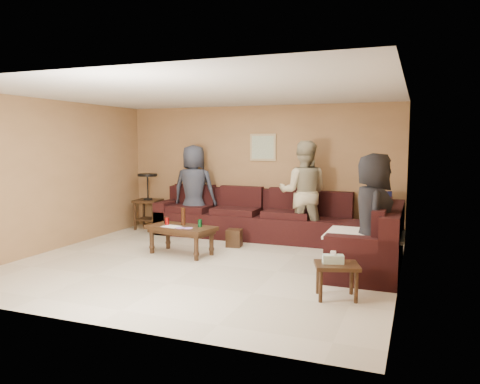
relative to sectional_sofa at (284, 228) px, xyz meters
The scene contains 10 objects.
room 2.18m from the sectional_sofa, 118.22° to the right, with size 5.60×5.50×2.50m.
sectional_sofa is the anchor object (origin of this frame).
coffee_table 1.79m from the sectional_sofa, 142.16° to the right, with size 1.19×0.75×0.74m.
end_table_left 3.20m from the sectional_sofa, 168.40° to the left, with size 0.56×0.56×1.15m.
side_table_right 2.67m from the sectional_sofa, 61.56° to the right, with size 0.59×0.53×0.55m.
waste_bin 0.88m from the sectional_sofa, 161.02° to the right, with size 0.25×0.25×0.30m, color #341F11.
wall_art 1.82m from the sectional_sofa, 126.63° to the left, with size 0.52×0.04×0.52m.
person_left 2.13m from the sectional_sofa, 165.23° to the left, with size 0.85×0.56×1.75m, color #2A2E3B.
person_middle 0.75m from the sectional_sofa, 60.96° to the left, with size 0.89×0.69×1.83m, color tan.
person_right 2.14m from the sectional_sofa, 40.32° to the right, with size 0.81×0.53×1.66m, color black.
Camera 1 is at (2.94, -6.15, 1.81)m, focal length 35.00 mm.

